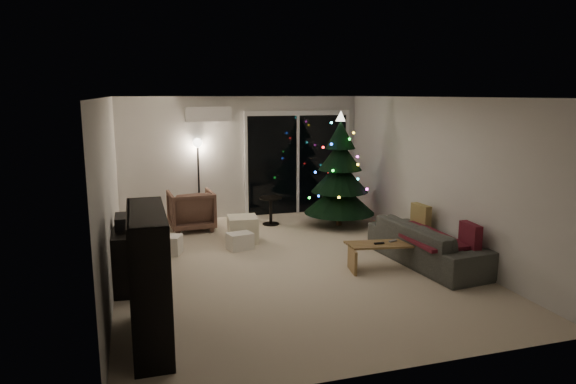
# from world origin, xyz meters

# --- Properties ---
(room) EXTENTS (6.50, 7.51, 2.60)m
(room) POSITION_xyz_m (0.46, 1.49, 1.02)
(room) COLOR beige
(room) RESTS_ON ground
(bookshelf) EXTENTS (0.40, 1.42, 1.41)m
(bookshelf) POSITION_xyz_m (-2.25, -2.01, 0.70)
(bookshelf) COLOR black
(bookshelf) RESTS_ON floor
(media_cabinet) EXTENTS (0.61, 1.30, 0.79)m
(media_cabinet) POSITION_xyz_m (-2.25, -0.17, 0.39)
(media_cabinet) COLOR black
(media_cabinet) RESTS_ON floor
(stereo) EXTENTS (0.40, 0.47, 0.17)m
(stereo) POSITION_xyz_m (-2.25, -0.17, 0.87)
(stereo) COLOR black
(stereo) RESTS_ON media_cabinet
(armchair) EXTENTS (0.86, 0.88, 0.76)m
(armchair) POSITION_xyz_m (-1.18, 2.43, 0.38)
(armchair) COLOR brown
(armchair) RESTS_ON floor
(ottoman) EXTENTS (0.54, 0.54, 0.45)m
(ottoman) POSITION_xyz_m (-0.41, 1.36, 0.22)
(ottoman) COLOR beige
(ottoman) RESTS_ON floor
(cardboard_box_a) EXTENTS (0.51, 0.45, 0.30)m
(cardboard_box_a) POSITION_xyz_m (-1.71, 1.01, 0.15)
(cardboard_box_a) COLOR white
(cardboard_box_a) RESTS_ON floor
(cardboard_box_b) EXTENTS (0.45, 0.38, 0.28)m
(cardboard_box_b) POSITION_xyz_m (-0.54, 0.93, 0.14)
(cardboard_box_b) COLOR white
(cardboard_box_b) RESTS_ON floor
(side_table) EXTENTS (0.57, 0.57, 0.55)m
(side_table) POSITION_xyz_m (0.37, 2.37, 0.27)
(side_table) COLOR black
(side_table) RESTS_ON floor
(floor_lamp) EXTENTS (0.26, 0.26, 1.61)m
(floor_lamp) POSITION_xyz_m (-0.93, 3.18, 0.80)
(floor_lamp) COLOR black
(floor_lamp) RESTS_ON floor
(sofa) EXTENTS (1.05, 2.20, 0.62)m
(sofa) POSITION_xyz_m (2.05, -0.62, 0.31)
(sofa) COLOR #575954
(sofa) RESTS_ON floor
(sofa_throw) EXTENTS (0.67, 1.54, 0.05)m
(sofa_throw) POSITION_xyz_m (1.95, -0.62, 0.45)
(sofa_throw) COLOR maroon
(sofa_throw) RESTS_ON sofa
(cushion_a) EXTENTS (0.16, 0.42, 0.41)m
(cushion_a) POSITION_xyz_m (2.30, 0.03, 0.56)
(cushion_a) COLOR tan
(cushion_a) RESTS_ON sofa
(cushion_b) EXTENTS (0.15, 0.42, 0.41)m
(cushion_b) POSITION_xyz_m (2.30, -1.27, 0.56)
(cushion_b) COLOR maroon
(cushion_b) RESTS_ON sofa
(coffee_table) EXTENTS (1.26, 0.62, 0.38)m
(coffee_table) POSITION_xyz_m (1.37, -0.62, 0.19)
(coffee_table) COLOR olive
(coffee_table) RESTS_ON floor
(remote_a) EXTENTS (0.15, 0.05, 0.02)m
(remote_a) POSITION_xyz_m (1.22, -0.62, 0.39)
(remote_a) COLOR black
(remote_a) RESTS_ON coffee_table
(remote_b) EXTENTS (0.15, 0.09, 0.02)m
(remote_b) POSITION_xyz_m (1.47, -0.57, 0.39)
(remote_b) COLOR slate
(remote_b) RESTS_ON coffee_table
(christmas_tree) EXTENTS (1.41, 1.41, 2.23)m
(christmas_tree) POSITION_xyz_m (1.64, 1.93, 1.11)
(christmas_tree) COLOR black
(christmas_tree) RESTS_ON floor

